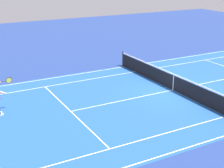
% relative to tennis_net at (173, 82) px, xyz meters
% --- Properties ---
extents(ground_plane, '(60.00, 60.00, 0.00)m').
position_rel_tennis_net_xyz_m(ground_plane, '(0.00, 0.00, -0.49)').
color(ground_plane, navy).
extents(court_slab, '(24.20, 11.40, 0.00)m').
position_rel_tennis_net_xyz_m(court_slab, '(0.00, 0.00, -0.49)').
color(court_slab, '#1E4C93').
rests_on(court_slab, ground_plane).
extents(court_line_markings, '(23.85, 11.05, 0.01)m').
position_rel_tennis_net_xyz_m(court_line_markings, '(0.00, 0.00, -0.49)').
color(court_line_markings, white).
rests_on(court_line_markings, ground_plane).
extents(tennis_net, '(0.10, 11.70, 1.08)m').
position_rel_tennis_net_xyz_m(tennis_net, '(0.00, 0.00, 0.00)').
color(tennis_net, '#2D2D33').
rests_on(tennis_net, ground_plane).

